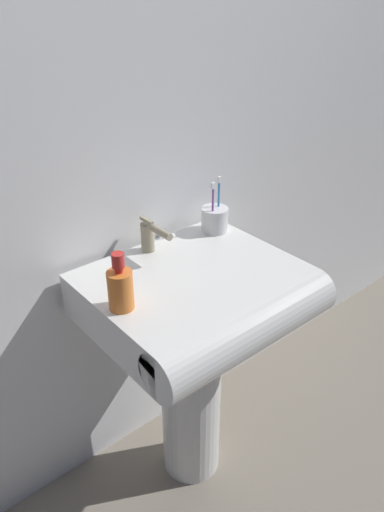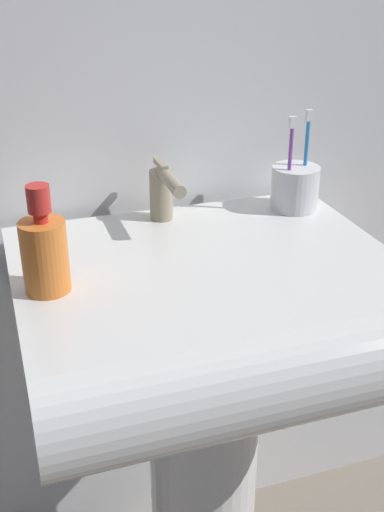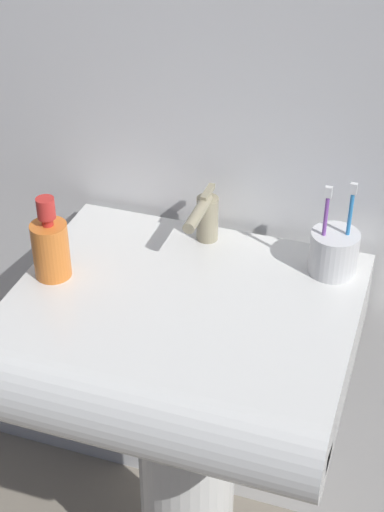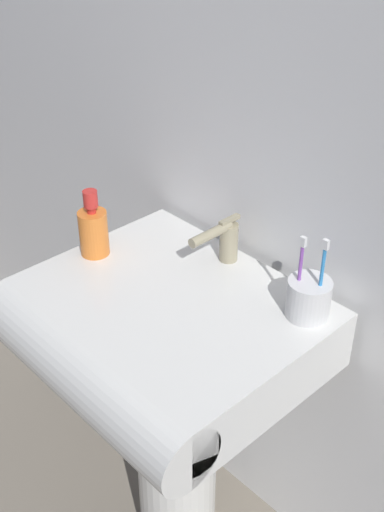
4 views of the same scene
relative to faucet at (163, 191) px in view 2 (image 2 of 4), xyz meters
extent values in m
cylinder|color=white|center=(0.02, -0.17, -0.53)|extent=(0.20, 0.20, 0.68)
cube|color=white|center=(0.02, -0.17, -0.13)|extent=(0.59, 0.45, 0.13)
cylinder|color=white|center=(0.02, -0.39, -0.13)|extent=(0.59, 0.13, 0.13)
cylinder|color=tan|center=(0.00, 0.01, -0.01)|extent=(0.04, 0.04, 0.09)
cylinder|color=tan|center=(0.00, -0.04, 0.03)|extent=(0.02, 0.11, 0.02)
cube|color=tan|center=(0.00, 0.01, 0.04)|extent=(0.01, 0.06, 0.01)
cylinder|color=white|center=(0.25, -0.02, -0.02)|extent=(0.09, 0.09, 0.08)
cylinder|color=purple|center=(0.23, -0.03, 0.03)|extent=(0.01, 0.01, 0.14)
cube|color=white|center=(0.23, -0.03, 0.11)|extent=(0.01, 0.01, 0.02)
cylinder|color=#338CD8|center=(0.27, -0.01, 0.03)|extent=(0.01, 0.01, 0.15)
cube|color=white|center=(0.27, -0.01, 0.11)|extent=(0.01, 0.01, 0.02)
cylinder|color=orange|center=(-0.23, -0.19, -0.01)|extent=(0.07, 0.07, 0.11)
cylinder|color=red|center=(-0.23, -0.19, 0.05)|extent=(0.02, 0.02, 0.01)
cylinder|color=red|center=(-0.23, -0.19, 0.08)|extent=(0.03, 0.03, 0.04)
camera|label=1|loc=(-0.75, -1.10, 0.69)|focal=35.00mm
camera|label=2|loc=(-0.28, -1.01, 0.39)|focal=45.00mm
camera|label=3|loc=(0.37, -1.19, 0.77)|focal=55.00mm
camera|label=4|loc=(0.82, -0.87, 0.73)|focal=45.00mm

